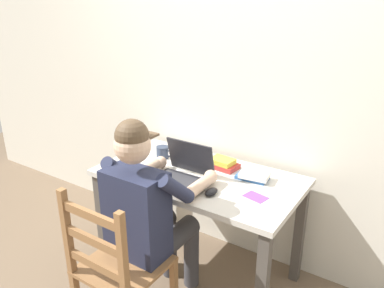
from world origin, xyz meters
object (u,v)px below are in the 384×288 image
Objects in this scene: laptop at (183,172)px; computer_mouse at (211,192)px; desk at (198,190)px; seated_person at (149,209)px; coffee_mug_dark at (163,153)px; coffee_mug_white at (195,159)px; book_stack_side at (223,164)px; landscape_photo_print at (256,197)px; wooden_chair at (117,270)px; book_stack_main at (253,176)px.

computer_mouse is at bearing -15.38° from laptop.
desk is 1.03× the size of seated_person.
coffee_mug_white is at bearing 6.28° from coffee_mug_dark.
book_stack_side is 0.43m from landscape_photo_print.
wooden_chair is 7.30× the size of landscape_photo_print.
wooden_chair is at bearing -115.02° from landscape_photo_print.
landscape_photo_print is at bearing -35.14° from book_stack_side.
desk is 6.08× the size of book_stack_main.
coffee_mug_dark is 0.44m from book_stack_side.
computer_mouse reaches higher than desk.
laptop reaches higher than coffee_mug_dark.
laptop is at bearing -161.82° from landscape_photo_print.
laptop is at bearing 164.62° from computer_mouse.
coffee_mug_dark is at bearing -167.64° from book_stack_side.
landscape_photo_print is (0.49, 0.63, 0.29)m from wooden_chair.
landscape_photo_print reaches higher than desk.
seated_person reaches higher than landscape_photo_print.
computer_mouse is 0.61m from coffee_mug_dark.
book_stack_side is (0.08, 0.17, 0.14)m from desk.
book_stack_main is 1.64× the size of landscape_photo_print.
book_stack_side reaches higher than landscape_photo_print.
book_stack_side is at bearing 67.68° from laptop.
laptop reaches higher than desk.
coffee_mug_white is at bearing 104.83° from laptop.
laptop is at bearing -107.93° from desk.
book_stack_side is (-0.24, 0.05, 0.00)m from book_stack_main.
desk is 0.43m from seated_person.
coffee_mug_white reaches higher than desk.
laptop reaches higher than computer_mouse.
coffee_mug_dark is (-0.29, 0.51, 0.11)m from seated_person.
seated_person is (-0.06, -0.43, 0.05)m from desk.
coffee_mug_white reaches higher than landscape_photo_print.
desk is 0.37m from book_stack_main.
seated_person is at bearing -124.75° from book_stack_main.
seated_person is at bearing -85.72° from coffee_mug_white.
landscape_photo_print is at bearing -9.56° from desk.
seated_person is 5.89× the size of book_stack_main.
computer_mouse is at bearing 42.53° from seated_person.
landscape_photo_print is at bearing 5.66° from laptop.
wooden_chair is 0.95m from book_stack_side.
computer_mouse is (0.26, 0.24, 0.08)m from seated_person.
book_stack_side is (-0.12, 0.36, 0.01)m from computer_mouse.
coffee_mug_dark reaches higher than landscape_photo_print.
computer_mouse is (0.26, 0.52, 0.31)m from wooden_chair.
wooden_chair reaches higher than landscape_photo_print.
desk is 0.24m from book_stack_side.
laptop is (0.02, 0.59, 0.34)m from wooden_chair.
wooden_chair is 0.88m from coffee_mug_white.
computer_mouse is at bearing -42.24° from desk.
coffee_mug_dark is at bearing 110.29° from wooden_chair.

